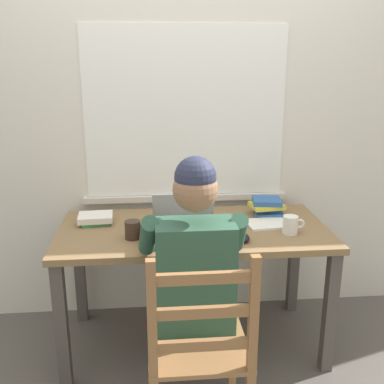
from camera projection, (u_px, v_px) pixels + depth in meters
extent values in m
plane|color=#56514C|center=(193.00, 341.00, 2.69)|extent=(8.00, 8.00, 0.00)
cube|color=silver|center=(187.00, 113.00, 2.74)|extent=(6.00, 0.04, 2.60)
cube|color=white|center=(185.00, 113.00, 2.72)|extent=(1.21, 0.01, 1.02)
cube|color=beige|center=(186.00, 197.00, 2.86)|extent=(1.27, 0.06, 0.04)
cube|color=olive|center=(194.00, 231.00, 2.49)|extent=(1.47, 0.72, 0.03)
cube|color=#4C4742|center=(62.00, 326.00, 2.24)|extent=(0.06, 0.06, 0.69)
cube|color=#4C4742|center=(330.00, 312.00, 2.36)|extent=(0.06, 0.06, 0.69)
cube|color=#4C4742|center=(80.00, 270.00, 2.83)|extent=(0.06, 0.06, 0.69)
cube|color=#4C4742|center=(294.00, 262.00, 2.95)|extent=(0.06, 0.06, 0.69)
cube|color=#2D5642|center=(195.00, 276.00, 1.98)|extent=(0.34, 0.20, 0.50)
sphere|color=#936B4C|center=(195.00, 189.00, 1.86)|extent=(0.19, 0.19, 0.19)
sphere|color=#282D47|center=(195.00, 177.00, 1.85)|extent=(0.17, 0.17, 0.17)
cube|color=#282D47|center=(193.00, 176.00, 1.94)|extent=(0.13, 0.10, 0.01)
cylinder|color=#38383D|center=(173.00, 304.00, 2.23)|extent=(0.13, 0.40, 0.13)
cylinder|color=#38383D|center=(209.00, 303.00, 2.25)|extent=(0.13, 0.40, 0.13)
cylinder|color=#38383D|center=(172.00, 322.00, 2.48)|extent=(0.10, 0.10, 0.45)
cylinder|color=#38383D|center=(204.00, 320.00, 2.50)|extent=(0.10, 0.10, 0.45)
cylinder|color=#2D5642|center=(148.00, 236.00, 2.00)|extent=(0.10, 0.25, 0.24)
cylinder|color=#936B4C|center=(149.00, 236.00, 2.24)|extent=(0.07, 0.28, 0.07)
sphere|color=#936B4C|center=(151.00, 226.00, 2.38)|extent=(0.08, 0.08, 0.08)
cylinder|color=#2D5642|center=(237.00, 233.00, 2.03)|extent=(0.10, 0.25, 0.24)
cylinder|color=#936B4C|center=(228.00, 233.00, 2.28)|extent=(0.07, 0.28, 0.07)
sphere|color=#936B4C|center=(222.00, 223.00, 2.41)|extent=(0.08, 0.08, 0.08)
cube|color=olive|center=(198.00, 344.00, 1.93)|extent=(0.42, 0.42, 0.02)
cube|color=olive|center=(232.00, 359.00, 2.20)|extent=(0.04, 0.04, 0.43)
cube|color=olive|center=(154.00, 363.00, 2.16)|extent=(0.04, 0.04, 0.43)
cube|color=olive|center=(254.00, 315.00, 1.70)|extent=(0.04, 0.04, 0.48)
cube|color=olive|center=(152.00, 320.00, 1.67)|extent=(0.04, 0.04, 0.48)
cube|color=olive|center=(203.00, 345.00, 1.72)|extent=(0.36, 0.02, 0.04)
cube|color=olive|center=(203.00, 312.00, 1.68)|extent=(0.36, 0.02, 0.04)
cube|color=olive|center=(204.00, 278.00, 1.64)|extent=(0.36, 0.02, 0.04)
cube|color=#ADAFB2|center=(186.00, 239.00, 2.31)|extent=(0.33, 0.23, 0.02)
cube|color=silver|center=(186.00, 238.00, 2.30)|extent=(0.29, 0.17, 0.00)
cube|color=#ADAFB2|center=(183.00, 209.00, 2.43)|extent=(0.33, 0.10, 0.21)
cube|color=#99A8B2|center=(183.00, 209.00, 2.43)|extent=(0.29, 0.08, 0.17)
ellipsoid|color=black|center=(244.00, 237.00, 2.31)|extent=(0.06, 0.10, 0.03)
cylinder|color=white|center=(290.00, 225.00, 2.39)|extent=(0.08, 0.08, 0.10)
torus|color=white|center=(300.00, 224.00, 2.40)|extent=(0.05, 0.01, 0.05)
cylinder|color=#38281E|center=(133.00, 230.00, 2.33)|extent=(0.08, 0.08, 0.10)
torus|color=#38281E|center=(143.00, 229.00, 2.33)|extent=(0.05, 0.01, 0.05)
cube|color=#2D5B9E|center=(269.00, 213.00, 2.68)|extent=(0.18, 0.16, 0.03)
cube|color=#2D5B9E|center=(267.00, 209.00, 2.69)|extent=(0.16, 0.12, 0.02)
cube|color=gold|center=(267.00, 205.00, 2.67)|extent=(0.20, 0.17, 0.02)
cube|color=#2D5B9E|center=(267.00, 201.00, 2.66)|extent=(0.18, 0.17, 0.03)
cube|color=#38844C|center=(96.00, 222.00, 2.55)|extent=(0.17, 0.15, 0.02)
cube|color=white|center=(95.00, 217.00, 2.54)|extent=(0.20, 0.16, 0.03)
cube|color=white|center=(268.00, 224.00, 2.53)|extent=(0.25, 0.20, 0.01)
cube|color=white|center=(227.00, 224.00, 2.54)|extent=(0.28, 0.23, 0.01)
cube|color=silver|center=(168.00, 218.00, 2.62)|extent=(0.23, 0.22, 0.01)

